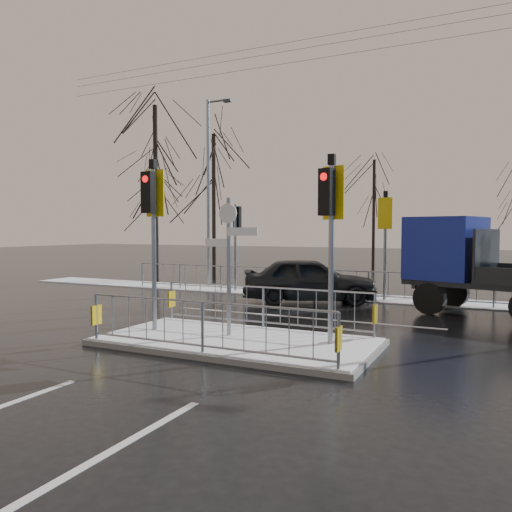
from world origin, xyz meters
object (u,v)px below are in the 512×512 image
at_px(traffic_island, 236,327).
at_px(street_lamp_left, 210,185).
at_px(flatbed_truck, 476,262).
at_px(car_far_lane, 309,280).

bearing_deg(traffic_island, street_lamp_left, 124.07).
xyz_separation_m(flatbed_truck, street_lamp_left, (-10.94, 2.80, 2.95)).
bearing_deg(car_far_lane, traffic_island, 162.42).
xyz_separation_m(traffic_island, street_lamp_left, (-6.42, 9.49, 4.10)).
relative_size(car_far_lane, flatbed_truck, 0.69).
distance_m(traffic_island, street_lamp_left, 12.17).
bearing_deg(car_far_lane, flatbed_truck, -114.91).
bearing_deg(traffic_island, flatbed_truck, 55.92).
bearing_deg(car_far_lane, street_lamp_left, 40.47).
height_order(car_far_lane, street_lamp_left, street_lamp_left).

